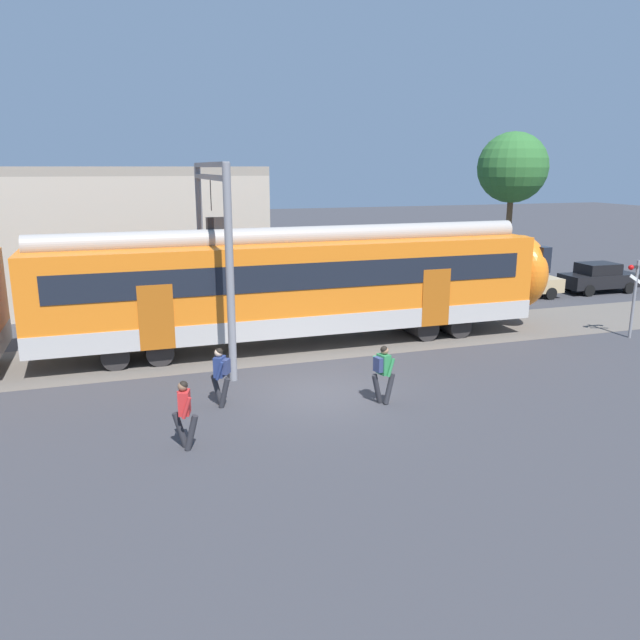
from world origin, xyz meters
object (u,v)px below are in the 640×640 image
at_px(commuter_train, 37,300).
at_px(pedestrian_red, 185,410).
at_px(pedestrian_green, 383,370).
at_px(pedestrian_navy, 221,372).
at_px(parked_car_black, 599,277).
at_px(parked_car_tan, 520,282).
at_px(crossing_signal, 636,286).

relative_size(commuter_train, pedestrian_red, 22.83).
height_order(commuter_train, pedestrian_green, commuter_train).
height_order(pedestrian_navy, pedestrian_green, same).
relative_size(pedestrian_green, parked_car_black, 0.41).
distance_m(pedestrian_red, parked_car_tan, 21.63).
bearing_deg(parked_car_black, pedestrian_red, -151.49).
bearing_deg(pedestrian_green, pedestrian_red, -167.64).
height_order(commuter_train, parked_car_tan, commuter_train).
distance_m(commuter_train, parked_car_tan, 22.09).
bearing_deg(parked_car_tan, parked_car_black, -0.35).
bearing_deg(pedestrian_red, pedestrian_navy, 62.79).
bearing_deg(commuter_train, crossing_signal, -8.31).
xyz_separation_m(pedestrian_red, parked_car_black, (22.60, 12.27, -0.18)).
distance_m(parked_car_tan, parked_car_black, 4.80).
distance_m(pedestrian_green, crossing_signal, 12.32).
bearing_deg(pedestrian_navy, pedestrian_red, -117.21).
bearing_deg(pedestrian_navy, pedestrian_green, -15.45).
bearing_deg(commuter_train, parked_car_black, 9.99).
distance_m(pedestrian_navy, pedestrian_green, 4.41).
relative_size(parked_car_tan, crossing_signal, 1.35).
relative_size(pedestrian_navy, crossing_signal, 0.56).
relative_size(pedestrian_green, crossing_signal, 0.56).
distance_m(commuter_train, parked_car_black, 26.79).
distance_m(commuter_train, crossing_signal, 21.26).
xyz_separation_m(commuter_train, crossing_signal, (21.04, -3.07, -0.24)).
height_order(pedestrian_red, parked_car_black, pedestrian_red).
bearing_deg(commuter_train, parked_car_tan, 12.23).
bearing_deg(pedestrian_red, parked_car_tan, 34.66).
distance_m(commuter_train, pedestrian_red, 8.60).
height_order(parked_car_tan, crossing_signal, crossing_signal).
height_order(pedestrian_green, parked_car_black, pedestrian_green).
distance_m(pedestrian_green, parked_car_tan, 16.58).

